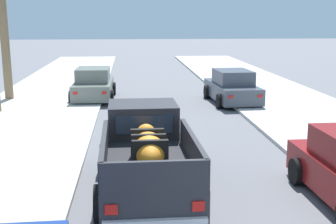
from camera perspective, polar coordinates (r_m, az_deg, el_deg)
sidewalk_left at (r=17.15m, az=-17.82°, el=-2.18°), size 5.27×60.00×0.12m
sidewalk_right at (r=18.18m, az=18.62°, el=-1.48°), size 5.27×60.00×0.12m
curb_left at (r=16.91m, az=-13.73°, el=-2.18°), size 0.16×60.00×0.10m
curb_right at (r=17.73m, az=14.94°, el=-1.61°), size 0.16×60.00×0.10m
pickup_truck at (r=10.76m, az=-2.67°, el=-5.49°), size 2.29×5.24×1.80m
car_right_near at (r=22.07m, az=7.80°, el=2.96°), size 2.19×4.33×1.54m
car_left_far at (r=23.06m, az=-9.03°, el=3.28°), size 2.06×4.27×1.54m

